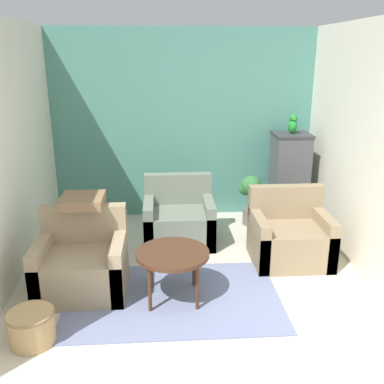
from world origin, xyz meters
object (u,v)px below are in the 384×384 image
Objects in this scene: coffee_table at (173,256)px; armchair_middle at (179,221)px; armchair_left at (82,266)px; armchair_right at (289,238)px; birdcage at (289,180)px; wicker_basket at (32,326)px; potted_plant at (251,194)px; parrot at (293,124)px.

armchair_middle reaches higher than coffee_table.
coffee_table is at bearing -12.94° from armchair_left.
birdcage reaches higher than armchair_right.
armchair_middle is 2.38m from wicker_basket.
armchair_right reaches higher than coffee_table.
potted_plant is at bearing 39.11° from armchair_left.
parrot is at bearing 5.35° from potted_plant.
parrot is at bearing 75.48° from armchair_right.
armchair_left is 0.68× the size of birdcage.
parrot is at bearing 33.51° from armchair_left.
wicker_basket is (-2.89, -2.54, -0.48)m from birdcage.
birdcage is (1.69, 1.93, 0.18)m from coffee_table.
armchair_left is 2.36m from armchair_right.
armchair_right is 1.22× the size of potted_plant.
armchair_middle is at bearing -160.21° from parrot.
birdcage is at bearing 19.72° from armchair_middle.
armchair_middle is at bearing -153.41° from potted_plant.
wicker_basket is at bearing -109.38° from armchair_left.
armchair_middle reaches higher than potted_plant.
armchair_left is 2.66m from potted_plant.
parrot is (2.60, 1.72, 1.14)m from armchair_left.
armchair_right is at bearing -104.54° from birdcage.
armchair_middle is at bearing 154.07° from armchair_right.
armchair_middle is at bearing 56.37° from wicker_basket.
armchair_middle is at bearing -160.28° from birdcage.
coffee_table is 2.68× the size of parrot.
armchair_right is 1.41m from armchair_middle.
armchair_right is 1.27m from birdcage.
armchair_middle is (0.11, 1.37, -0.18)m from coffee_table.
potted_plant is at bearing -174.65° from parrot.
birdcage is at bearing 33.47° from armchair_left.
birdcage reaches higher than wicker_basket.
armchair_left is at bearing 167.06° from coffee_table.
birdcage is (2.60, 1.72, 0.36)m from armchair_left.
parrot is 4.05m from wicker_basket.
birdcage is 0.78m from parrot.
armchair_right is at bearing 28.39° from coffee_table.
armchair_left is 1.22× the size of potted_plant.
birdcage is 0.58m from potted_plant.
wicker_basket is at bearing -138.69° from birdcage.
parrot reaches higher than armchair_left.
armchair_middle is 1.17m from potted_plant.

